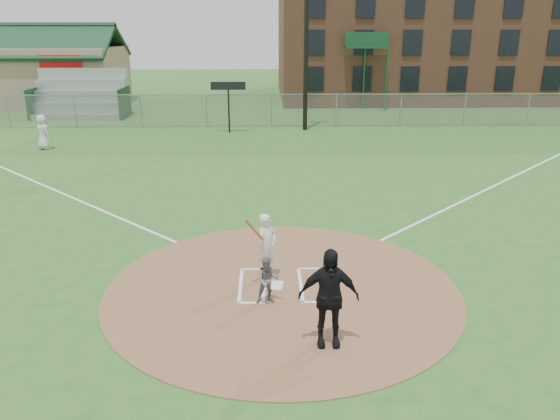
{
  "coord_description": "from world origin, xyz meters",
  "views": [
    {
      "loc": [
        -0.36,
        -11.74,
        5.94
      ],
      "look_at": [
        0.0,
        2.0,
        1.3
      ],
      "focal_mm": 35.0,
      "sensor_mm": 36.0,
      "label": 1
    }
  ],
  "objects_px": {
    "catcher": "(268,280)",
    "ondeck_player": "(43,132)",
    "home_plate": "(273,285)",
    "umpire": "(328,297)",
    "batter_at_plate": "(267,246)"
  },
  "relations": [
    {
      "from": "ondeck_player",
      "to": "batter_at_plate",
      "type": "xyz_separation_m",
      "value": [
        11.26,
        -15.33,
        -0.01
      ]
    },
    {
      "from": "umpire",
      "to": "home_plate",
      "type": "bearing_deg",
      "value": 114.0
    },
    {
      "from": "batter_at_plate",
      "to": "catcher",
      "type": "bearing_deg",
      "value": -89.42
    },
    {
      "from": "umpire",
      "to": "ondeck_player",
      "type": "distance_m",
      "value": 22.13
    },
    {
      "from": "catcher",
      "to": "ondeck_player",
      "type": "xyz_separation_m",
      "value": [
        -11.28,
        16.61,
        0.3
      ]
    },
    {
      "from": "home_plate",
      "to": "umpire",
      "type": "height_order",
      "value": "umpire"
    },
    {
      "from": "catcher",
      "to": "home_plate",
      "type": "bearing_deg",
      "value": 73.6
    },
    {
      "from": "umpire",
      "to": "batter_at_plate",
      "type": "relative_size",
      "value": 1.13
    },
    {
      "from": "umpire",
      "to": "catcher",
      "type": "bearing_deg",
      "value": 125.98
    },
    {
      "from": "home_plate",
      "to": "catcher",
      "type": "relative_size",
      "value": 0.42
    },
    {
      "from": "umpire",
      "to": "ondeck_player",
      "type": "relative_size",
      "value": 1.15
    },
    {
      "from": "home_plate",
      "to": "catcher",
      "type": "bearing_deg",
      "value": -98.9
    },
    {
      "from": "catcher",
      "to": "batter_at_plate",
      "type": "xyz_separation_m",
      "value": [
        -0.01,
        1.28,
        0.29
      ]
    },
    {
      "from": "catcher",
      "to": "batter_at_plate",
      "type": "relative_size",
      "value": 0.62
    },
    {
      "from": "catcher",
      "to": "umpire",
      "type": "xyz_separation_m",
      "value": [
        1.16,
        -1.7,
        0.45
      ]
    }
  ]
}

